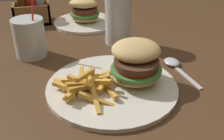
{
  "coord_description": "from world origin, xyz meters",
  "views": [
    {
      "loc": [
        -0.19,
        -0.7,
        1.09
      ],
      "look_at": [
        -0.07,
        -0.22,
        0.8
      ],
      "focal_mm": 42.0,
      "sensor_mm": 36.0,
      "label": 1
    }
  ],
  "objects_px": {
    "juice_glass": "(30,39)",
    "meal_plate_far": "(85,15)",
    "beer_glass": "(118,17)",
    "condiment_caddy": "(32,12)",
    "spoon": "(173,64)",
    "meal_plate_near": "(122,75)"
  },
  "relations": [
    {
      "from": "beer_glass",
      "to": "meal_plate_far",
      "type": "height_order",
      "value": "beer_glass"
    },
    {
      "from": "condiment_caddy",
      "to": "beer_glass",
      "type": "bearing_deg",
      "value": -44.58
    },
    {
      "from": "beer_glass",
      "to": "meal_plate_far",
      "type": "relative_size",
      "value": 0.77
    },
    {
      "from": "juice_glass",
      "to": "condiment_caddy",
      "type": "relative_size",
      "value": 1.39
    },
    {
      "from": "beer_glass",
      "to": "condiment_caddy",
      "type": "distance_m",
      "value": 0.37
    },
    {
      "from": "juice_glass",
      "to": "condiment_caddy",
      "type": "bearing_deg",
      "value": 89.54
    },
    {
      "from": "meal_plate_near",
      "to": "meal_plate_far",
      "type": "xyz_separation_m",
      "value": [
        -0.01,
        0.44,
        0.0
      ]
    },
    {
      "from": "beer_glass",
      "to": "condiment_caddy",
      "type": "relative_size",
      "value": 1.36
    },
    {
      "from": "meal_plate_far",
      "to": "beer_glass",
      "type": "bearing_deg",
      "value": -69.15
    },
    {
      "from": "spoon",
      "to": "meal_plate_far",
      "type": "bearing_deg",
      "value": 19.35
    },
    {
      "from": "juice_glass",
      "to": "meal_plate_far",
      "type": "distance_m",
      "value": 0.29
    },
    {
      "from": "beer_glass",
      "to": "juice_glass",
      "type": "height_order",
      "value": "juice_glass"
    },
    {
      "from": "spoon",
      "to": "condiment_caddy",
      "type": "relative_size",
      "value": 1.19
    },
    {
      "from": "meal_plate_near",
      "to": "meal_plate_far",
      "type": "height_order",
      "value": "meal_plate_near"
    },
    {
      "from": "meal_plate_far",
      "to": "spoon",
      "type": "bearing_deg",
      "value": -65.22
    },
    {
      "from": "beer_glass",
      "to": "condiment_caddy",
      "type": "xyz_separation_m",
      "value": [
        -0.26,
        0.26,
        -0.04
      ]
    },
    {
      "from": "beer_glass",
      "to": "juice_glass",
      "type": "bearing_deg",
      "value": -174.42
    },
    {
      "from": "spoon",
      "to": "condiment_caddy",
      "type": "xyz_separation_m",
      "value": [
        -0.36,
        0.44,
        0.04
      ]
    },
    {
      "from": "juice_glass",
      "to": "spoon",
      "type": "distance_m",
      "value": 0.4
    },
    {
      "from": "juice_glass",
      "to": "condiment_caddy",
      "type": "xyz_separation_m",
      "value": [
        0.0,
        0.28,
        -0.01
      ]
    },
    {
      "from": "beer_glass",
      "to": "condiment_caddy",
      "type": "height_order",
      "value": "beer_glass"
    },
    {
      "from": "meal_plate_near",
      "to": "condiment_caddy",
      "type": "bearing_deg",
      "value": 111.79
    }
  ]
}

